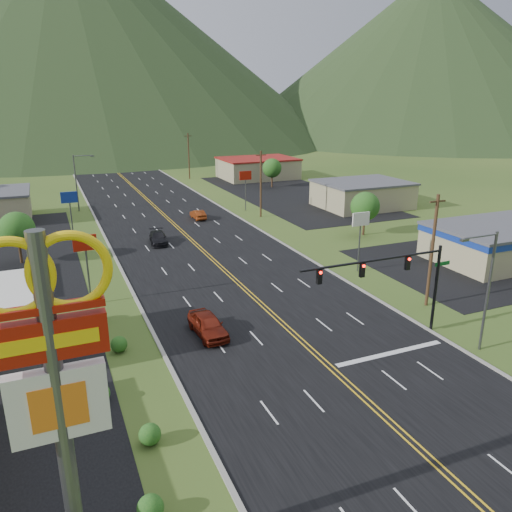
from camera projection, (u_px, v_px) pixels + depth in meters
name	position (u px, v px, depth m)	size (l,w,h in m)	color
ground	(462.00, 488.00, 23.73)	(500.00, 500.00, 0.00)	#314C1B
road	(462.00, 488.00, 23.73)	(20.00, 460.00, 0.04)	black
pylon_sign	(54.00, 369.00, 16.30)	(4.32, 0.60, 14.00)	#59595E
traffic_signal	(396.00, 273.00, 36.77)	(13.10, 0.43, 7.00)	black
streetlight_east	(486.00, 284.00, 35.06)	(3.28, 0.25, 9.00)	#59595E
streetlight_west	(78.00, 179.00, 79.11)	(3.28, 0.25, 9.00)	#59595E
building_east_near	(501.00, 241.00, 56.10)	(15.40, 10.40, 4.10)	tan
building_east_mid	(362.00, 194.00, 83.16)	(14.40, 11.40, 4.30)	tan
building_east_far	(258.00, 168.00, 112.30)	(16.40, 12.40, 4.50)	tan
pole_sign_west_a	(86.00, 250.00, 43.25)	(2.00, 0.18, 6.40)	#59595E
pole_sign_west_b	(70.00, 202.00, 62.52)	(2.00, 0.18, 6.40)	#59595E
pole_sign_east_a	(361.00, 225.00, 51.55)	(2.00, 0.18, 6.40)	#59595E
pole_sign_east_b	(245.00, 180.00, 79.58)	(2.00, 0.18, 6.40)	#59595E
tree_west_a	(17.00, 229.00, 54.51)	(3.84, 3.84, 5.82)	#382314
tree_east_a	(365.00, 206.00, 65.77)	(3.84, 3.84, 5.82)	#382314
tree_east_b	(272.00, 168.00, 100.54)	(3.84, 3.84, 5.82)	#382314
utility_pole_a	(432.00, 250.00, 42.95)	(1.60, 0.28, 10.00)	#382314
utility_pole_b	(261.00, 184.00, 75.36)	(1.60, 0.28, 10.00)	#382314
utility_pole_c	(189.00, 156.00, 110.40)	(1.60, 0.28, 10.00)	#382314
utility_pole_d	(151.00, 141.00, 145.44)	(1.60, 0.28, 10.00)	#382314
mountain_n	(69.00, 32.00, 203.40)	(220.00, 220.00, 85.00)	#1C3016
mountain_ne	(428.00, 55.00, 222.36)	(180.00, 180.00, 70.00)	#1C3016
car_red_near	(208.00, 325.00, 38.65)	(2.03, 5.04, 1.72)	#63170B
car_dark_mid	(158.00, 238.00, 62.75)	(2.02, 4.97, 1.44)	black
car_red_far	(198.00, 215.00, 75.28)	(1.44, 4.12, 1.36)	maroon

